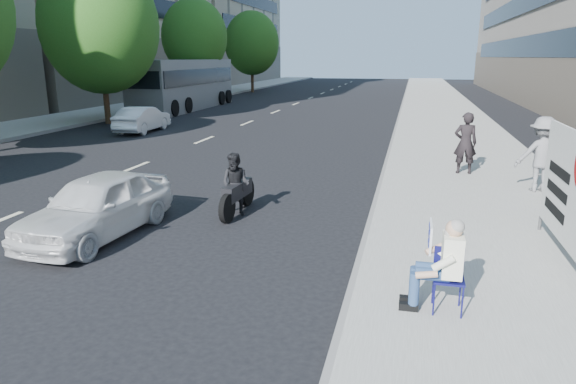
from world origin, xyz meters
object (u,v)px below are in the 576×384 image
(bus, at_px, (185,85))
(jogger, at_px, (541,154))
(white_sedan_mid, at_px, (142,119))
(motorcycle, at_px, (236,187))
(pedestrian_woman, at_px, (465,143))
(protest_banner, at_px, (568,187))
(seated_protester, at_px, (441,259))
(white_sedan_near, at_px, (97,205))

(bus, bearing_deg, jogger, -46.80)
(white_sedan_mid, distance_m, motorcycle, 14.54)
(pedestrian_woman, relative_size, motorcycle, 0.88)
(protest_banner, bearing_deg, seated_protester, -130.94)
(protest_banner, xyz_separation_m, motorcycle, (-6.36, 1.54, -0.76))
(jogger, distance_m, white_sedan_mid, 17.85)
(seated_protester, xyz_separation_m, white_sedan_mid, (-13.02, 15.56, -0.27))
(protest_banner, bearing_deg, pedestrian_woman, 98.88)
(pedestrian_woman, bearing_deg, motorcycle, 40.07)
(bus, bearing_deg, motorcycle, -63.71)
(seated_protester, height_order, white_sedan_mid, seated_protester)
(motorcycle, height_order, bus, bus)
(motorcycle, bearing_deg, white_sedan_mid, 131.38)
(protest_banner, distance_m, motorcycle, 6.59)
(pedestrian_woman, xyz_separation_m, white_sedan_mid, (-14.09, 6.61, -0.45))
(seated_protester, bearing_deg, pedestrian_woman, 83.17)
(bus, bearing_deg, seated_protester, -59.95)
(jogger, height_order, white_sedan_near, jogger)
(jogger, distance_m, white_sedan_near, 10.65)
(protest_banner, relative_size, white_sedan_near, 0.82)
(protest_banner, bearing_deg, jogger, 82.22)
(motorcycle, bearing_deg, white_sedan_near, -133.08)
(protest_banner, height_order, white_sedan_near, protest_banner)
(seated_protester, relative_size, white_sedan_mid, 0.36)
(pedestrian_woman, height_order, white_sedan_mid, pedestrian_woman)
(bus, bearing_deg, pedestrian_woman, -46.82)
(protest_banner, height_order, motorcycle, protest_banner)
(pedestrian_woman, xyz_separation_m, white_sedan_near, (-7.55, -7.03, -0.42))
(protest_banner, relative_size, motorcycle, 1.49)
(seated_protester, relative_size, white_sedan_near, 0.35)
(seated_protester, height_order, motorcycle, seated_protester)
(motorcycle, bearing_deg, jogger, 29.33)
(white_sedan_mid, xyz_separation_m, bus, (-2.67, 10.83, 1.03))
(protest_banner, xyz_separation_m, white_sedan_near, (-8.57, -0.49, -0.77))
(jogger, distance_m, protest_banner, 4.86)
(jogger, height_order, pedestrian_woman, jogger)
(white_sedan_near, bearing_deg, protest_banner, 7.86)
(white_sedan_mid, bearing_deg, motorcycle, 124.53)
(jogger, xyz_separation_m, pedestrian_woman, (-1.68, 1.73, -0.05))
(bus, bearing_deg, protest_banner, -54.12)
(jogger, relative_size, motorcycle, 0.93)
(jogger, relative_size, protest_banner, 0.62)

